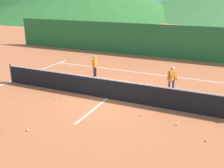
{
  "coord_description": "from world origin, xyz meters",
  "views": [
    {
      "loc": [
        4.89,
        -10.19,
        4.61
      ],
      "look_at": [
        0.75,
        -1.09,
        1.17
      ],
      "focal_mm": 41.86,
      "sensor_mm": 36.0,
      "label": 1
    }
  ],
  "objects_px": {
    "tennis_ball_6": "(142,115)",
    "tennis_ball_7": "(56,98)",
    "student_0": "(95,64)",
    "tennis_ball_11": "(206,140)",
    "tennis_ball_1": "(28,130)",
    "student_1": "(172,77)",
    "tennis_ball_3": "(10,88)",
    "tennis_ball_10": "(177,124)",
    "tennis_ball_8": "(9,102)",
    "tennis_net": "(107,88)"
  },
  "relations": [
    {
      "from": "student_1",
      "to": "tennis_ball_8",
      "type": "xyz_separation_m",
      "value": [
        -6.33,
        -4.28,
        -0.77
      ]
    },
    {
      "from": "tennis_net",
      "to": "tennis_ball_11",
      "type": "relative_size",
      "value": 172.69
    },
    {
      "from": "student_1",
      "to": "tennis_ball_6",
      "type": "bearing_deg",
      "value": -99.09
    },
    {
      "from": "student_0",
      "to": "student_1",
      "type": "height_order",
      "value": "student_1"
    },
    {
      "from": "tennis_ball_3",
      "to": "tennis_ball_6",
      "type": "distance_m",
      "value": 7.17
    },
    {
      "from": "tennis_ball_3",
      "to": "tennis_ball_11",
      "type": "xyz_separation_m",
      "value": [
        9.72,
        -1.1,
        0.0
      ]
    },
    {
      "from": "tennis_ball_11",
      "to": "tennis_ball_3",
      "type": "bearing_deg",
      "value": 173.55
    },
    {
      "from": "tennis_ball_1",
      "to": "tennis_ball_10",
      "type": "distance_m",
      "value": 5.43
    },
    {
      "from": "tennis_ball_6",
      "to": "tennis_ball_11",
      "type": "height_order",
      "value": "same"
    },
    {
      "from": "tennis_ball_3",
      "to": "tennis_ball_11",
      "type": "bearing_deg",
      "value": -6.45
    },
    {
      "from": "student_0",
      "to": "tennis_ball_11",
      "type": "height_order",
      "value": "student_0"
    },
    {
      "from": "tennis_ball_1",
      "to": "tennis_ball_3",
      "type": "relative_size",
      "value": 1.0
    },
    {
      "from": "student_0",
      "to": "tennis_ball_7",
      "type": "distance_m",
      "value": 3.88
    },
    {
      "from": "student_1",
      "to": "tennis_ball_10",
      "type": "xyz_separation_m",
      "value": [
        0.95,
        -3.27,
        -0.77
      ]
    },
    {
      "from": "tennis_net",
      "to": "tennis_ball_6",
      "type": "height_order",
      "value": "tennis_net"
    },
    {
      "from": "tennis_net",
      "to": "tennis_ball_1",
      "type": "xyz_separation_m",
      "value": [
        -1.26,
        -3.93,
        -0.47
      ]
    },
    {
      "from": "student_0",
      "to": "tennis_ball_1",
      "type": "bearing_deg",
      "value": -82.83
    },
    {
      "from": "tennis_ball_10",
      "to": "tennis_ball_1",
      "type": "bearing_deg",
      "value": -151.01
    },
    {
      "from": "tennis_ball_8",
      "to": "student_0",
      "type": "bearing_deg",
      "value": 71.57
    },
    {
      "from": "tennis_ball_7",
      "to": "tennis_ball_11",
      "type": "xyz_separation_m",
      "value": [
        6.73,
        -0.97,
        0.0
      ]
    },
    {
      "from": "tennis_net",
      "to": "tennis_ball_1",
      "type": "distance_m",
      "value": 4.15
    },
    {
      "from": "tennis_ball_11",
      "to": "tennis_ball_10",
      "type": "bearing_deg",
      "value": 147.4
    },
    {
      "from": "tennis_ball_8",
      "to": "student_1",
      "type": "bearing_deg",
      "value": 34.05
    },
    {
      "from": "tennis_net",
      "to": "student_0",
      "type": "distance_m",
      "value": 3.48
    },
    {
      "from": "tennis_ball_3",
      "to": "tennis_ball_7",
      "type": "xyz_separation_m",
      "value": [
        2.99,
        -0.13,
        0.0
      ]
    },
    {
      "from": "tennis_net",
      "to": "tennis_ball_3",
      "type": "xyz_separation_m",
      "value": [
        -5.11,
        -0.92,
        -0.47
      ]
    },
    {
      "from": "tennis_ball_10",
      "to": "student_1",
      "type": "bearing_deg",
      "value": 106.13
    },
    {
      "from": "tennis_ball_1",
      "to": "student_0",
      "type": "bearing_deg",
      "value": 97.17
    },
    {
      "from": "student_0",
      "to": "tennis_ball_11",
      "type": "distance_m",
      "value": 8.27
    },
    {
      "from": "tennis_ball_6",
      "to": "tennis_ball_11",
      "type": "distance_m",
      "value": 2.72
    },
    {
      "from": "student_1",
      "to": "tennis_ball_1",
      "type": "distance_m",
      "value": 7.07
    },
    {
      "from": "tennis_ball_6",
      "to": "tennis_ball_10",
      "type": "height_order",
      "value": "same"
    },
    {
      "from": "tennis_ball_1",
      "to": "tennis_ball_10",
      "type": "height_order",
      "value": "same"
    },
    {
      "from": "tennis_ball_1",
      "to": "tennis_ball_6",
      "type": "relative_size",
      "value": 1.0
    },
    {
      "from": "student_1",
      "to": "tennis_ball_3",
      "type": "relative_size",
      "value": 19.62
    },
    {
      "from": "student_0",
      "to": "tennis_ball_1",
      "type": "relative_size",
      "value": 18.98
    },
    {
      "from": "student_0",
      "to": "tennis_ball_7",
      "type": "xyz_separation_m",
      "value": [
        -0.02,
        -3.81,
        -0.74
      ]
    },
    {
      "from": "tennis_ball_7",
      "to": "tennis_ball_11",
      "type": "height_order",
      "value": "same"
    },
    {
      "from": "tennis_ball_3",
      "to": "tennis_ball_10",
      "type": "xyz_separation_m",
      "value": [
        8.6,
        -0.38,
        0.0
      ]
    },
    {
      "from": "tennis_ball_7",
      "to": "tennis_ball_11",
      "type": "relative_size",
      "value": 1.0
    },
    {
      "from": "student_1",
      "to": "tennis_ball_7",
      "type": "bearing_deg",
      "value": -147.04
    },
    {
      "from": "tennis_ball_1",
      "to": "tennis_ball_7",
      "type": "distance_m",
      "value": 3.01
    },
    {
      "from": "tennis_net",
      "to": "tennis_ball_3",
      "type": "bearing_deg",
      "value": -169.82
    },
    {
      "from": "tennis_net",
      "to": "tennis_ball_10",
      "type": "bearing_deg",
      "value": -20.43
    },
    {
      "from": "tennis_net",
      "to": "tennis_ball_11",
      "type": "height_order",
      "value": "tennis_net"
    },
    {
      "from": "tennis_net",
      "to": "student_1",
      "type": "distance_m",
      "value": 3.23
    },
    {
      "from": "tennis_ball_6",
      "to": "tennis_ball_7",
      "type": "xyz_separation_m",
      "value": [
        -4.17,
        0.03,
        0.0
      ]
    },
    {
      "from": "tennis_ball_1",
      "to": "tennis_ball_8",
      "type": "bearing_deg",
      "value": 147.2
    },
    {
      "from": "student_0",
      "to": "tennis_ball_11",
      "type": "relative_size",
      "value": 18.98
    },
    {
      "from": "student_0",
      "to": "tennis_ball_3",
      "type": "xyz_separation_m",
      "value": [
        -3.01,
        -3.67,
        -0.74
      ]
    }
  ]
}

